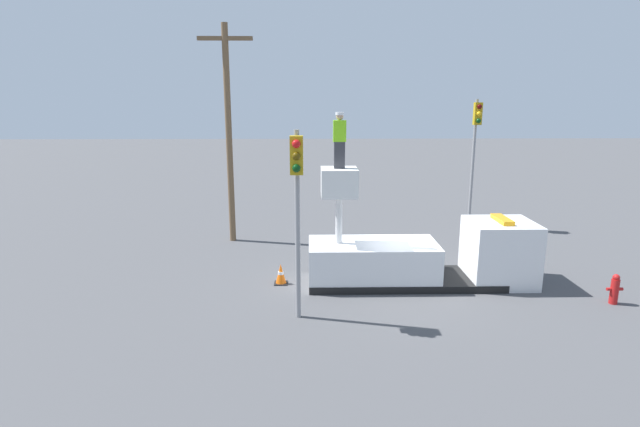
# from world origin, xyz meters

# --- Properties ---
(ground_plane) EXTENTS (120.00, 120.00, 0.00)m
(ground_plane) POSITION_xyz_m (0.00, 0.00, 0.00)
(ground_plane) COLOR #4C4C4F
(bucket_truck) EXTENTS (7.41, 2.09, 3.87)m
(bucket_truck) POSITION_xyz_m (0.52, 0.00, 0.88)
(bucket_truck) COLOR black
(bucket_truck) RESTS_ON ground
(worker) EXTENTS (0.40, 0.26, 1.75)m
(worker) POSITION_xyz_m (-2.19, 0.00, 4.75)
(worker) COLOR #38383D
(worker) RESTS_ON bucket_truck
(traffic_light_pole) EXTENTS (0.34, 0.57, 5.25)m
(traffic_light_pole) POSITION_xyz_m (-3.47, -2.75, 3.72)
(traffic_light_pole) COLOR gray
(traffic_light_pole) RESTS_ON ground
(traffic_light_across) EXTENTS (0.34, 0.57, 5.99)m
(traffic_light_across) POSITION_xyz_m (4.49, 7.22, 4.22)
(traffic_light_across) COLOR gray
(traffic_light_across) RESTS_ON ground
(fire_hydrant) EXTENTS (0.48, 0.24, 0.93)m
(fire_hydrant) POSITION_xyz_m (5.99, -1.87, 0.46)
(fire_hydrant) COLOR red
(fire_hydrant) RESTS_ON ground
(traffic_cone_rear) EXTENTS (0.44, 0.44, 0.68)m
(traffic_cone_rear) POSITION_xyz_m (-4.11, -0.01, 0.32)
(traffic_cone_rear) COLOR black
(traffic_cone_rear) RESTS_ON ground
(utility_pole) EXTENTS (2.20, 0.26, 8.95)m
(utility_pole) POSITION_xyz_m (-6.48, 5.24, 4.81)
(utility_pole) COLOR brown
(utility_pole) RESTS_ON ground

